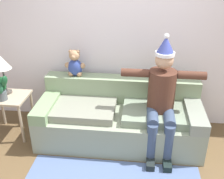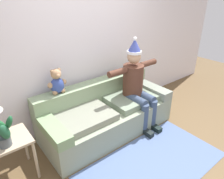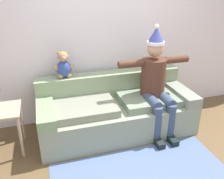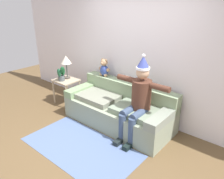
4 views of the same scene
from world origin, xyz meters
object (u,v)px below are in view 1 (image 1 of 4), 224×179
(couch, at_px, (119,117))
(side_table, at_px, (9,103))
(person_seated, at_px, (162,96))
(teddy_bear, at_px, (75,64))
(table_lamp, at_px, (2,64))
(potted_plant, at_px, (1,89))

(couch, bearing_deg, side_table, -176.90)
(person_seated, height_order, teddy_bear, person_seated)
(couch, relative_size, person_seated, 1.43)
(side_table, xyz_separation_m, table_lamp, (-0.05, 0.09, 0.52))
(couch, height_order, side_table, couch)
(couch, xyz_separation_m, teddy_bear, (-0.65, 0.29, 0.64))
(couch, height_order, person_seated, person_seated)
(table_lamp, height_order, potted_plant, table_lamp)
(teddy_bear, bearing_deg, person_seated, -20.81)
(couch, height_order, teddy_bear, teddy_bear)
(teddy_bear, distance_m, potted_plant, 1.01)
(table_lamp, bearing_deg, teddy_bear, 16.95)
(teddy_bear, bearing_deg, potted_plant, -151.64)
(side_table, bearing_deg, potted_plant, -96.55)
(teddy_bear, height_order, potted_plant, teddy_bear)
(couch, bearing_deg, potted_plant, -173.13)
(table_lamp, bearing_deg, potted_plant, -78.75)
(person_seated, relative_size, side_table, 2.55)
(side_table, distance_m, table_lamp, 0.53)
(teddy_bear, height_order, table_lamp, teddy_bear)
(side_table, relative_size, table_lamp, 1.09)
(couch, relative_size, potted_plant, 5.58)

